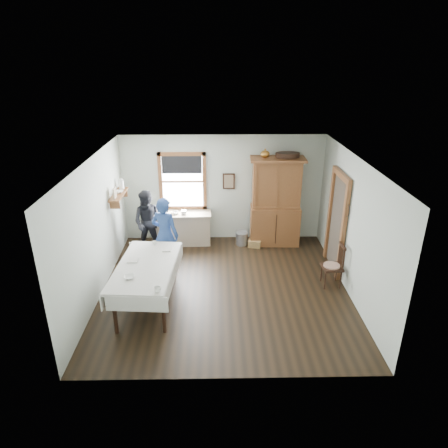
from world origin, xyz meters
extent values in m
cube|color=black|center=(0.00, 0.00, 0.01)|extent=(5.00, 5.00, 0.01)
cube|color=silver|center=(0.00, 0.00, 2.70)|extent=(5.00, 5.00, 0.01)
cube|color=beige|center=(0.00, 2.50, 1.35)|extent=(5.00, 0.01, 2.70)
cube|color=beige|center=(0.00, -2.50, 1.35)|extent=(5.00, 0.01, 2.70)
cube|color=beige|center=(-2.50, 0.00, 1.35)|extent=(0.01, 5.00, 2.70)
cube|color=beige|center=(2.50, 0.00, 1.35)|extent=(0.01, 5.00, 2.70)
cube|color=white|center=(-1.00, 2.48, 1.55)|extent=(1.00, 0.02, 1.30)
cube|color=brown|center=(-1.00, 2.46, 2.25)|extent=(1.18, 0.06, 0.09)
cube|color=brown|center=(-1.00, 2.46, 0.85)|extent=(1.18, 0.06, 0.09)
cube|color=brown|center=(-1.54, 2.46, 1.55)|extent=(0.09, 0.06, 1.48)
cube|color=brown|center=(-0.46, 2.46, 1.55)|extent=(0.09, 0.06, 1.48)
cube|color=black|center=(-1.00, 2.44, 1.98)|extent=(0.98, 0.03, 0.43)
cube|color=#433A30|center=(2.47, 0.85, 1.05)|extent=(0.03, 0.90, 2.10)
cube|color=brown|center=(2.44, 0.34, 1.05)|extent=(0.08, 0.12, 2.10)
cube|color=brown|center=(2.44, 1.36, 1.05)|extent=(0.08, 0.12, 2.10)
cube|color=brown|center=(2.44, 0.85, 2.16)|extent=(0.08, 1.14, 0.12)
cube|color=brown|center=(-2.37, 1.50, 1.55)|extent=(0.24, 1.00, 0.04)
cube|color=brown|center=(-2.37, 1.10, 1.45)|extent=(0.22, 0.03, 0.18)
cube|color=brown|center=(-2.37, 1.90, 1.45)|extent=(0.22, 0.03, 0.18)
cube|color=tan|center=(-2.37, 1.20, 1.68)|extent=(0.03, 0.22, 0.24)
cylinder|color=white|center=(-2.37, 1.85, 1.68)|extent=(0.12, 0.12, 0.22)
cube|color=black|center=(0.15, 2.46, 1.55)|extent=(0.30, 0.04, 0.40)
torus|color=black|center=(2.45, 0.30, 1.72)|extent=(0.01, 0.27, 0.27)
cube|color=tan|center=(-1.02, 2.18, 0.41)|extent=(1.45, 0.58, 0.82)
cube|color=brown|center=(1.30, 2.14, 1.11)|extent=(1.32, 0.66, 2.22)
cube|color=silver|center=(-1.49, -0.49, 0.42)|extent=(1.23, 2.15, 0.83)
cube|color=black|center=(2.22, 0.09, 0.47)|extent=(0.46, 0.46, 0.93)
cube|color=#A0A3A8|center=(0.47, 2.07, 0.16)|extent=(0.35, 0.35, 0.32)
cube|color=#A57E4A|center=(0.79, 1.92, 0.09)|extent=(0.35, 0.28, 0.18)
imported|color=navy|center=(-1.28, 0.81, 0.79)|extent=(0.67, 0.56, 1.58)
imported|color=black|center=(-1.78, 1.70, 0.72)|extent=(0.78, 0.65, 1.44)
imported|color=white|center=(-1.14, -1.41, 0.88)|extent=(0.15, 0.15, 0.09)
imported|color=white|center=(-1.44, 0.36, 0.87)|extent=(0.12, 0.12, 0.09)
imported|color=white|center=(-1.70, -0.97, 0.86)|extent=(0.27, 0.27, 0.05)
imported|color=#7F6C55|center=(-1.43, 2.23, 0.83)|extent=(0.19, 0.24, 0.02)
imported|color=white|center=(-1.19, 2.12, 0.85)|extent=(0.23, 0.23, 0.06)
imported|color=white|center=(-2.37, 1.55, 1.60)|extent=(0.22, 0.22, 0.05)
camera|label=1|loc=(-0.15, -7.08, 4.47)|focal=32.00mm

